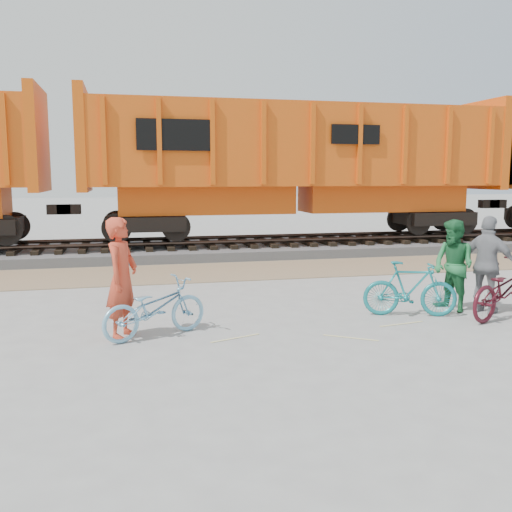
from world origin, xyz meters
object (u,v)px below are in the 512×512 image
object	(u,v)px
bicycle_blue	(155,308)
person_solo	(122,278)
hopper_car_center	(297,162)
bicycle_maroon	(505,289)
person_man	(454,266)
person_woman	(488,265)
bicycle_teal	(410,289)

from	to	relation	value
bicycle_blue	person_solo	distance (m)	0.71
hopper_car_center	bicycle_blue	size ratio (longest dim) A/B	7.77
bicycle_blue	person_solo	bearing A→B (deg)	54.14
bicycle_maroon	person_man	world-z (taller)	person_man
bicycle_blue	person_woman	distance (m)	6.19
bicycle_blue	person_solo	size ratio (longest dim) A/B	0.93
bicycle_teal	bicycle_maroon	xyz separation A→B (m)	(1.62, -0.50, 0.02)
bicycle_maroon	person_woman	distance (m)	0.57
bicycle_maroon	person_woman	size ratio (longest dim) A/B	1.09
hopper_car_center	bicycle_blue	bearing A→B (deg)	-119.29
bicycle_blue	person_man	bearing A→B (deg)	-109.33
hopper_car_center	person_man	world-z (taller)	hopper_car_center
hopper_car_center	bicycle_teal	distance (m)	9.45
person_woman	person_man	bearing A→B (deg)	27.52
bicycle_teal	bicycle_maroon	distance (m)	1.70
person_man	person_woman	size ratio (longest dim) A/B	0.95
bicycle_teal	hopper_car_center	bearing A→B (deg)	14.93
person_man	person_woman	bearing A→B (deg)	44.49
person_solo	bicycle_blue	bearing A→B (deg)	-76.84
hopper_car_center	bicycle_teal	xyz separation A→B (m)	(-0.63, -9.09, -2.50)
bicycle_teal	person_man	size ratio (longest dim) A/B	0.97
bicycle_maroon	person_woman	xyz separation A→B (m)	(-0.10, 0.40, 0.39)
person_man	person_woman	distance (m)	0.60
person_solo	person_woman	size ratio (longest dim) A/B	1.05
person_man	bicycle_blue	bearing A→B (deg)	-100.38
person_solo	person_man	size ratio (longest dim) A/B	1.10
bicycle_blue	person_woman	bearing A→B (deg)	-112.55
hopper_car_center	bicycle_blue	xyz separation A→B (m)	(-5.28, -9.41, -2.53)
hopper_car_center	bicycle_maroon	xyz separation A→B (m)	(1.00, -9.59, -2.48)
bicycle_teal	person_man	distance (m)	1.08
bicycle_blue	person_woman	world-z (taller)	person_woman
person_man	person_woman	world-z (taller)	person_woman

